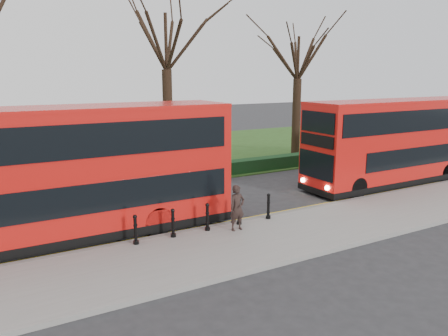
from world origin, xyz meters
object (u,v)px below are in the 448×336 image
bus_lead (66,175)px  bollard_row (207,217)px  pedestrian (237,208)px  bus_rear (398,142)px

bus_lead → bollard_row: bearing=-23.5°
bollard_row → pedestrian: bearing=-26.8°
bus_rear → bollard_row: bearing=-171.4°
bus_lead → bus_rear: size_ratio=1.05×
bus_lead → pedestrian: 6.25m
bollard_row → bus_rear: bus_rear is taller
bus_lead → pedestrian: bearing=-24.1°
bus_rear → pedestrian: size_ratio=6.64×
bollard_row → pedestrian: (0.99, -0.50, 0.36)m
bus_lead → bus_rear: (17.10, -0.10, -0.11)m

